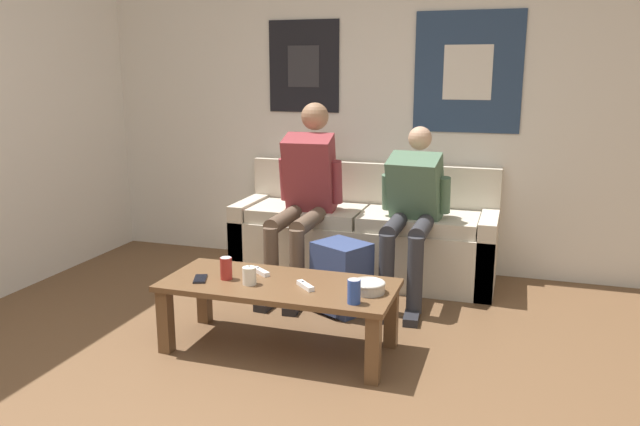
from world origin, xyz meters
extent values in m
cube|color=silver|center=(0.00, 2.70, 1.27)|extent=(10.00, 0.05, 2.55)
cube|color=black|center=(-0.62, 2.66, 1.54)|extent=(0.57, 0.01, 0.70)
cube|color=#2D2D33|center=(-0.62, 2.65, 1.54)|extent=(0.26, 0.01, 0.31)
cube|color=navy|center=(0.63, 2.66, 1.50)|extent=(0.76, 0.01, 0.86)
cube|color=silver|center=(0.63, 2.65, 1.50)|extent=(0.34, 0.01, 0.39)
cube|color=beige|center=(-0.04, 2.61, 0.41)|extent=(1.91, 0.13, 0.82)
cube|color=beige|center=(-0.04, 2.28, 0.21)|extent=(1.91, 0.52, 0.42)
cube|color=beige|center=(-0.94, 2.28, 0.27)|extent=(0.12, 0.52, 0.54)
cube|color=beige|center=(0.85, 2.28, 0.27)|extent=(0.12, 0.52, 0.54)
cube|color=beige|center=(-0.46, 2.28, 0.47)|extent=(0.82, 0.48, 0.10)
cube|color=beige|center=(0.37, 2.28, 0.47)|extent=(0.82, 0.48, 0.10)
cube|color=brown|center=(-0.18, 0.98, 0.37)|extent=(1.27, 0.55, 0.03)
cube|color=brown|center=(-0.76, 1.20, 0.18)|extent=(0.07, 0.07, 0.36)
cube|color=brown|center=(0.40, 1.20, 0.18)|extent=(0.07, 0.07, 0.36)
cube|color=brown|center=(-0.76, 0.76, 0.18)|extent=(0.07, 0.07, 0.36)
cube|color=brown|center=(0.40, 0.76, 0.18)|extent=(0.07, 0.07, 0.36)
cylinder|color=brown|center=(-0.49, 1.85, 0.52)|extent=(0.11, 0.46, 0.11)
cylinder|color=brown|center=(-0.49, 1.62, 0.27)|extent=(0.10, 0.10, 0.49)
cube|color=#232328|center=(-0.49, 1.55, 0.03)|extent=(0.11, 0.25, 0.05)
cylinder|color=brown|center=(-0.31, 1.85, 0.52)|extent=(0.11, 0.46, 0.11)
cylinder|color=brown|center=(-0.31, 1.62, 0.27)|extent=(0.10, 0.10, 0.49)
cube|color=#232328|center=(-0.31, 1.55, 0.03)|extent=(0.11, 0.25, 0.05)
cube|color=maroon|center=(-0.40, 2.15, 0.79)|extent=(0.37, 0.39, 0.60)
sphere|color=#9E7556|center=(-0.40, 2.26, 1.19)|extent=(0.20, 0.20, 0.20)
cylinder|color=maroon|center=(-0.59, 2.16, 0.74)|extent=(0.08, 0.12, 0.32)
cylinder|color=maroon|center=(-0.20, 2.16, 0.74)|extent=(0.08, 0.12, 0.32)
cylinder|color=#2D2D33|center=(0.27, 1.88, 0.52)|extent=(0.11, 0.40, 0.11)
cylinder|color=#2D2D33|center=(0.27, 1.67, 0.27)|extent=(0.10, 0.10, 0.49)
cube|color=#232328|center=(0.27, 1.60, 0.03)|extent=(0.11, 0.25, 0.05)
cylinder|color=#2D2D33|center=(0.45, 1.88, 0.52)|extent=(0.11, 0.40, 0.11)
cylinder|color=#2D2D33|center=(0.45, 1.67, 0.27)|extent=(0.10, 0.10, 0.49)
cube|color=#232328|center=(0.45, 1.60, 0.03)|extent=(0.11, 0.25, 0.05)
cube|color=#4C6B51|center=(0.36, 2.15, 0.73)|extent=(0.38, 0.39, 0.50)
sphere|color=tan|center=(0.36, 2.27, 1.06)|extent=(0.16, 0.16, 0.16)
cylinder|color=#4C6B51|center=(0.17, 2.16, 0.69)|extent=(0.08, 0.12, 0.26)
cylinder|color=#4C6B51|center=(0.55, 2.16, 0.69)|extent=(0.08, 0.12, 0.26)
cube|color=navy|center=(-0.01, 1.64, 0.22)|extent=(0.40, 0.38, 0.45)
cube|color=navy|center=(-0.07, 1.53, 0.12)|extent=(0.24, 0.19, 0.20)
cylinder|color=#B7B2A8|center=(0.32, 0.98, 0.42)|extent=(0.17, 0.17, 0.06)
torus|color=#B7B2A8|center=(0.32, 0.98, 0.44)|extent=(0.18, 0.18, 0.02)
cylinder|color=silver|center=(-0.32, 0.90, 0.44)|extent=(0.07, 0.07, 0.10)
cylinder|color=black|center=(-0.32, 0.90, 0.49)|extent=(0.00, 0.00, 0.01)
cylinder|color=#28479E|center=(0.29, 0.81, 0.45)|extent=(0.07, 0.07, 0.12)
cylinder|color=silver|center=(0.29, 0.81, 0.51)|extent=(0.06, 0.06, 0.00)
cylinder|color=maroon|center=(-0.48, 0.95, 0.45)|extent=(0.07, 0.07, 0.12)
cylinder|color=silver|center=(-0.48, 0.95, 0.51)|extent=(0.06, 0.06, 0.00)
cube|color=white|center=(-0.33, 1.09, 0.40)|extent=(0.14, 0.11, 0.02)
cylinder|color=#333842|center=(-0.36, 1.11, 0.41)|extent=(0.01, 0.01, 0.00)
cube|color=white|center=(-0.01, 0.94, 0.40)|extent=(0.13, 0.12, 0.02)
cylinder|color=#333842|center=(-0.04, 0.97, 0.41)|extent=(0.01, 0.01, 0.00)
cube|color=black|center=(-0.61, 0.89, 0.39)|extent=(0.11, 0.15, 0.01)
cube|color=black|center=(-0.61, 0.89, 0.40)|extent=(0.10, 0.14, 0.00)
camera|label=1|loc=(1.02, -2.01, 1.51)|focal=35.00mm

